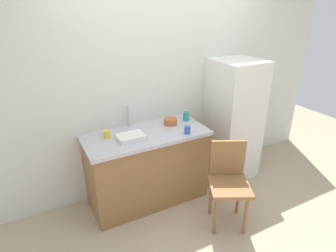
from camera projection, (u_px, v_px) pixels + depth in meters
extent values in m
plane|color=tan|center=(205.00, 220.00, 3.07)|extent=(8.00, 8.00, 0.00)
cube|color=silver|center=(163.00, 87.00, 3.38)|extent=(4.80, 0.10, 2.46)
cube|color=olive|center=(147.00, 168.00, 3.26)|extent=(1.32, 0.60, 0.82)
cube|color=#B7B7BC|center=(146.00, 135.00, 3.09)|extent=(1.36, 0.64, 0.04)
cylinder|color=#B7B7BC|center=(128.00, 116.00, 3.19)|extent=(0.02, 0.02, 0.25)
cube|color=silver|center=(233.00, 120.00, 3.66)|extent=(0.57, 0.57, 1.54)
cylinder|color=olive|center=(216.00, 216.00, 2.80)|extent=(0.04, 0.04, 0.45)
cylinder|color=olive|center=(246.00, 216.00, 2.81)|extent=(0.04, 0.04, 0.45)
cylinder|color=olive|center=(211.00, 197.00, 3.08)|extent=(0.04, 0.04, 0.45)
cylinder|color=olive|center=(238.00, 196.00, 3.08)|extent=(0.04, 0.04, 0.45)
cube|color=olive|center=(229.00, 186.00, 2.84)|extent=(0.54, 0.54, 0.04)
cube|color=olive|center=(227.00, 158.00, 2.92)|extent=(0.33, 0.19, 0.40)
cube|color=white|center=(131.00, 137.00, 2.93)|extent=(0.28, 0.20, 0.05)
cylinder|color=#B25B33|center=(170.00, 121.00, 3.29)|extent=(0.15, 0.15, 0.07)
cylinder|color=yellow|center=(107.00, 134.00, 2.96)|extent=(0.07, 0.07, 0.08)
cylinder|color=blue|center=(187.00, 130.00, 3.05)|extent=(0.07, 0.07, 0.09)
cylinder|color=teal|center=(186.00, 116.00, 3.38)|extent=(0.07, 0.07, 0.11)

